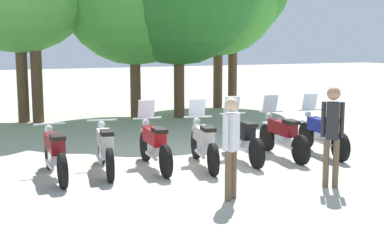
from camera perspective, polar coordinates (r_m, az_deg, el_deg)
name	(u,v)px	position (r m, az deg, el deg)	size (l,w,h in m)	color
ground_plane	(201,165)	(11.28, 1.02, -4.88)	(80.00, 80.00, 0.00)	#ADA899
motorcycle_0	(55,152)	(10.49, -14.61, -3.37)	(0.62, 2.19, 0.99)	black
motorcycle_1	(105,147)	(10.77, -9.37, -2.90)	(0.68, 2.18, 0.99)	black
motorcycle_2	(154,144)	(10.94, -4.11, -2.55)	(0.62, 2.19, 1.37)	black
motorcycle_3	(203,142)	(11.09, 1.24, -2.37)	(0.74, 2.17, 1.37)	black
motorcycle_4	(242,137)	(11.68, 5.37, -1.85)	(0.64, 2.19, 1.37)	black
motorcycle_5	(282,134)	(12.13, 9.71, -1.55)	(0.62, 2.19, 1.37)	black
motorcycle_6	(322,132)	(12.61, 13.83, -1.28)	(0.67, 2.18, 1.37)	black
person_0	(332,128)	(9.70, 14.92, -0.84)	(0.37, 0.34, 1.82)	brown
person_1	(231,140)	(8.68, 4.25, -2.21)	(0.38, 0.31, 1.71)	brown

